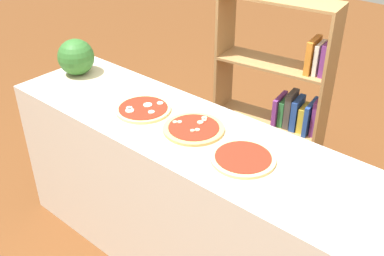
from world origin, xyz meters
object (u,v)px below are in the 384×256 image
at_px(pizza_mozzarella_0, 143,109).
at_px(pizza_plain_2, 243,158).
at_px(bookshelf, 282,109).
at_px(watermelon, 76,57).
at_px(pizza_mushroom_1, 194,128).

relative_size(pizza_mozzarella_0, pizza_plain_2, 0.99).
distance_m(pizza_mozzarella_0, bookshelf, 1.16).
distance_m(watermelon, bookshelf, 1.43).
height_order(watermelon, bookshelf, bookshelf).
xyz_separation_m(pizza_mushroom_1, pizza_plain_2, (0.33, -0.05, -0.00)).
bearing_deg(pizza_mushroom_1, pizza_plain_2, -8.39).
height_order(pizza_mozzarella_0, bookshelf, bookshelf).
xyz_separation_m(pizza_mozzarella_0, pizza_plain_2, (0.67, -0.02, -0.00)).
bearing_deg(watermelon, bookshelf, 48.05).
bearing_deg(pizza_mushroom_1, pizza_mozzarella_0, -175.60).
bearing_deg(pizza_mozzarella_0, pizza_plain_2, -2.03).
xyz_separation_m(watermelon, bookshelf, (0.90, 1.01, -0.46)).
xyz_separation_m(pizza_mozzarella_0, pizza_mushroom_1, (0.33, 0.03, -0.00)).
height_order(pizza_mozzarella_0, watermelon, watermelon).
distance_m(pizza_mozzarella_0, watermelon, 0.66).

